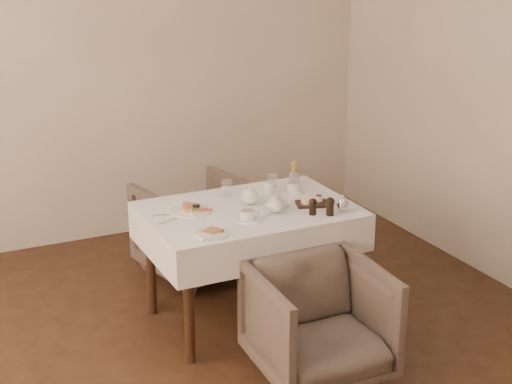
{
  "coord_description": "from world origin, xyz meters",
  "views": [
    {
      "loc": [
        -1.53,
        -3.41,
        2.4
      ],
      "look_at": [
        0.5,
        0.78,
        0.82
      ],
      "focal_mm": 55.0,
      "sensor_mm": 36.0,
      "label": 1
    }
  ],
  "objects_px": {
    "armchair_far": "(198,228)",
    "breakfast_plate": "(191,210)",
    "table": "(249,226)",
    "armchair_near": "(319,322)",
    "teapot_centre": "(250,195)"
  },
  "relations": [
    {
      "from": "armchair_far",
      "to": "breakfast_plate",
      "type": "bearing_deg",
      "value": 53.49
    },
    {
      "from": "table",
      "to": "breakfast_plate",
      "type": "relative_size",
      "value": 5.06
    },
    {
      "from": "armchair_near",
      "to": "armchair_far",
      "type": "relative_size",
      "value": 0.94
    },
    {
      "from": "armchair_far",
      "to": "teapot_centre",
      "type": "height_order",
      "value": "teapot_centre"
    },
    {
      "from": "breakfast_plate",
      "to": "teapot_centre",
      "type": "distance_m",
      "value": 0.38
    },
    {
      "from": "armchair_near",
      "to": "armchair_far",
      "type": "xyz_separation_m",
      "value": [
        -0.09,
        1.57,
        0.02
      ]
    },
    {
      "from": "breakfast_plate",
      "to": "teapot_centre",
      "type": "bearing_deg",
      "value": -28.04
    },
    {
      "from": "table",
      "to": "teapot_centre",
      "type": "relative_size",
      "value": 8.56
    },
    {
      "from": "armchair_near",
      "to": "breakfast_plate",
      "type": "relative_size",
      "value": 2.82
    },
    {
      "from": "breakfast_plate",
      "to": "table",
      "type": "bearing_deg",
      "value": -38.42
    },
    {
      "from": "armchair_near",
      "to": "teapot_centre",
      "type": "bearing_deg",
      "value": 94.89
    },
    {
      "from": "armchair_near",
      "to": "breakfast_plate",
      "type": "distance_m",
      "value": 1.06
    },
    {
      "from": "armchair_far",
      "to": "table",
      "type": "bearing_deg",
      "value": 79.81
    },
    {
      "from": "table",
      "to": "armchair_near",
      "type": "distance_m",
      "value": 0.83
    },
    {
      "from": "armchair_near",
      "to": "teapot_centre",
      "type": "xyz_separation_m",
      "value": [
        -0.03,
        0.83,
        0.49
      ]
    }
  ]
}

